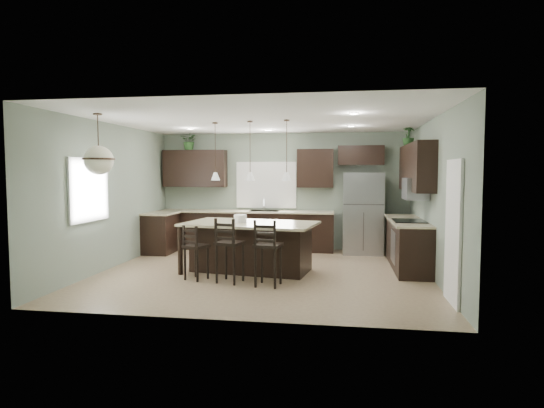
{
  "coord_description": "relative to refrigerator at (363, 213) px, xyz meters",
  "views": [
    {
      "loc": [
        1.42,
        -8.19,
        1.86
      ],
      "look_at": [
        0.1,
        0.4,
        1.25
      ],
      "focal_mm": 30.0,
      "sensor_mm": 36.0,
      "label": 1
    }
  ],
  "objects": [
    {
      "name": "back_countertop",
      "position": [
        -2.75,
        0.1,
        -0.01
      ],
      "size": [
        4.2,
        0.66,
        0.04
      ],
      "primitive_type": "cube",
      "color": "#BDAF8F",
      "rests_on": "back_lower_cabs"
    },
    {
      "name": "chandelier",
      "position": [
        -4.34,
        -3.73,
        1.38
      ],
      "size": [
        0.5,
        0.5,
        0.98
      ],
      "primitive_type": null,
      "color": "beige",
      "rests_on": "room_shell"
    },
    {
      "name": "pendant_center",
      "position": [
        -2.16,
        -2.29,
        1.32
      ],
      "size": [
        0.17,
        0.17,
        1.1
      ],
      "primitive_type": null,
      "color": "silver",
      "rests_on": "room_shell"
    },
    {
      "name": "window_left",
      "position": [
        -4.89,
        -3.13,
        0.62
      ],
      "size": [
        0.02,
        1.1,
        1.0
      ],
      "primitive_type": "cube",
      "color": "white",
      "rests_on": "room_shell"
    },
    {
      "name": "kitchen_island",
      "position": [
        -2.16,
        -2.29,
        -0.46
      ],
      "size": [
        2.58,
        1.72,
        0.92
      ],
      "primitive_type": "cube",
      "rotation": [
        0.0,
        0.0,
        -0.16
      ],
      "color": "black",
      "rests_on": "ground"
    },
    {
      "name": "left_return_cabs",
      "position": [
        -4.6,
        -0.63,
        -0.48
      ],
      "size": [
        0.6,
        0.9,
        0.9
      ],
      "primitive_type": "cube",
      "color": "black",
      "rests_on": "ground"
    },
    {
      "name": "bar_stool_center",
      "position": [
        -2.33,
        -3.16,
        -0.38
      ],
      "size": [
        0.49,
        0.49,
        1.1
      ],
      "primitive_type": "cube",
      "rotation": [
        0.0,
        0.0,
        -0.25
      ],
      "color": "black",
      "rests_on": "ground"
    },
    {
      "name": "back_upper_left",
      "position": [
        -4.05,
        0.25,
        1.02
      ],
      "size": [
        1.55,
        0.34,
        0.9
      ],
      "primitive_type": "cube",
      "color": "black",
      "rests_on": "room_shell"
    },
    {
      "name": "serving_dish",
      "position": [
        -2.36,
        -2.26,
        0.07
      ],
      "size": [
        0.24,
        0.24,
        0.14
      ],
      "primitive_type": "cylinder",
      "color": "white",
      "rests_on": "kitchen_island"
    },
    {
      "name": "window_back",
      "position": [
        -2.3,
        0.4,
        0.62
      ],
      "size": [
        1.35,
        0.02,
        1.0
      ],
      "primitive_type": "cube",
      "color": "white",
      "rests_on": "room_shell"
    },
    {
      "name": "fridge_header",
      "position": [
        -0.05,
        0.25,
        1.32
      ],
      "size": [
        1.05,
        0.34,
        0.45
      ],
      "primitive_type": "cube",
      "color": "black",
      "rests_on": "room_shell"
    },
    {
      "name": "right_lower_cabs",
      "position": [
        0.8,
        -1.46,
        -0.48
      ],
      "size": [
        0.6,
        2.35,
        0.9
      ],
      "primitive_type": "cube",
      "color": "black",
      "rests_on": "ground"
    },
    {
      "name": "plant_back_left",
      "position": [
        -4.18,
        0.22,
        1.7
      ],
      "size": [
        0.48,
        0.44,
        0.45
      ],
      "primitive_type": "imported",
      "rotation": [
        0.0,
        0.0,
        -0.25
      ],
      "color": "#2B5726",
      "rests_on": "back_upper_left"
    },
    {
      "name": "right_countertop",
      "position": [
        0.78,
        -1.46,
        -0.01
      ],
      "size": [
        0.66,
        2.35,
        0.04
      ],
      "primitive_type": "cube",
      "color": "#BDAF8F",
      "rests_on": "right_lower_cabs"
    },
    {
      "name": "wall_oven_front",
      "position": [
        0.49,
        -1.73,
        -0.48
      ],
      "size": [
        0.01,
        0.72,
        0.6
      ],
      "primitive_type": "cube",
      "color": "gray",
      "rests_on": "right_lower_cabs"
    },
    {
      "name": "refrigerator",
      "position": [
        0.0,
        0.0,
        0.0
      ],
      "size": [
        0.9,
        0.74,
        1.85
      ],
      "primitive_type": "cube",
      "color": "gray",
      "rests_on": "ground"
    },
    {
      "name": "pantry_door",
      "position": [
        1.07,
        -3.88,
        0.09
      ],
      "size": [
        0.04,
        0.82,
        2.04
      ],
      "primitive_type": "cube",
      "color": "white",
      "rests_on": "ground"
    },
    {
      "name": "microwave",
      "position": [
        0.88,
        -1.73,
        0.62
      ],
      "size": [
        0.4,
        0.75,
        0.4
      ],
      "primitive_type": "cube",
      "color": "gray",
      "rests_on": "right_upper_cabs"
    },
    {
      "name": "bar_stool_right",
      "position": [
        -1.66,
        -3.31,
        -0.37
      ],
      "size": [
        0.46,
        0.46,
        1.1
      ],
      "primitive_type": "cube",
      "rotation": [
        0.0,
        0.0,
        -0.14
      ],
      "color": "black",
      "rests_on": "ground"
    },
    {
      "name": "faucet",
      "position": [
        -2.3,
        0.07,
        0.16
      ],
      "size": [
        0.02,
        0.02,
        0.28
      ],
      "primitive_type": "cylinder",
      "color": "silver",
      "rests_on": "back_countertop"
    },
    {
      "name": "cooktop",
      "position": [
        0.78,
        -1.73,
        0.02
      ],
      "size": [
        0.58,
        0.75,
        0.02
      ],
      "primitive_type": "cube",
      "color": "black",
      "rests_on": "right_countertop"
    },
    {
      "name": "pendant_left",
      "position": [
        -2.85,
        -2.18,
        1.32
      ],
      "size": [
        0.17,
        0.17,
        1.1
      ],
      "primitive_type": null,
      "color": "silver",
      "rests_on": "room_shell"
    },
    {
      "name": "back_lower_cabs",
      "position": [
        -2.75,
        0.12,
        -0.48
      ],
      "size": [
        4.2,
        0.6,
        0.9
      ],
      "primitive_type": "cube",
      "color": "black",
      "rests_on": "ground"
    },
    {
      "name": "back_upper_right",
      "position": [
        -1.1,
        0.25,
        1.02
      ],
      "size": [
        0.85,
        0.34,
        0.9
      ],
      "primitive_type": "cube",
      "color": "black",
      "rests_on": "room_shell"
    },
    {
      "name": "pendant_right",
      "position": [
        -1.47,
        -2.4,
        1.32
      ],
      "size": [
        0.17,
        0.17,
        1.1
      ],
      "primitive_type": null,
      "color": "white",
      "rests_on": "room_shell"
    },
    {
      "name": "ground",
      "position": [
        -1.9,
        -2.33,
        -0.93
      ],
      "size": [
        6.0,
        6.0,
        0.0
      ],
      "primitive_type": "plane",
      "color": "#9E8466",
      "rests_on": "ground"
    },
    {
      "name": "left_return_countertop",
      "position": [
        -4.58,
        -0.63,
        -0.01
      ],
      "size": [
        0.66,
        0.96,
        0.04
      ],
      "primitive_type": "cube",
      "color": "#BDAF8F",
      "rests_on": "left_return_cabs"
    },
    {
      "name": "bar_stool_left",
      "position": [
        -2.95,
        -3.06,
        -0.45
      ],
      "size": [
        0.46,
        0.46,
        0.96
      ],
      "primitive_type": "cube",
      "rotation": [
        0.0,
        0.0,
        -0.39
      ],
      "color": "black",
      "rests_on": "ground"
    },
    {
      "name": "right_upper_cabs",
      "position": [
        0.93,
        -1.46,
        1.02
      ],
      "size": [
        0.34,
        2.35,
        0.9
      ],
      "primitive_type": "cube",
      "color": "black",
      "rests_on": "room_shell"
    },
    {
      "name": "sink_inset",
      "position": [
        -2.3,
        0.1,
        0.01
      ],
      "size": [
        0.7,
        0.45,
        0.01
      ],
      "primitive_type": "cube",
      "color": "gray",
      "rests_on": "back_countertop"
    },
    {
      "name": "room_shell",
      "position": [
        -1.9,
        -2.33,
        0.77
      ],
      "size": [
        6.0,
        6.0,
        6.0
      ],
      "color": "gray",
      "rests_on": "ground"
    },
    {
      "name": "plant_right_wall",
      "position": [
        0.9,
        -0.54,
        1.69
      ],
      "size": [
        0.3,
        0.3,
        0.44
      ],
      "primitive_type": "imported",
      "rotation": [
        0.0,
        0.0,
        0.26
      ],
      "color": "#285123",
      "rests_on": "right_upper_cabs"
    }
  ]
}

